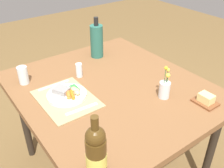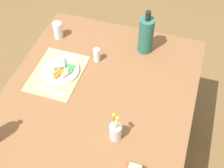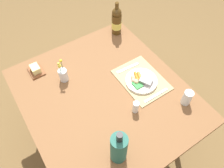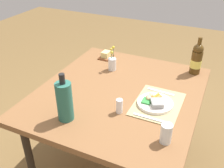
# 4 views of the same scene
# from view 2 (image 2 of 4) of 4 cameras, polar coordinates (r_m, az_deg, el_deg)

# --- Properties ---
(ground_plane) EXTENTS (8.00, 8.00, 0.00)m
(ground_plane) POSITION_cam_2_polar(r_m,az_deg,el_deg) (2.44, -1.71, -12.36)
(ground_plane) COLOR brown
(dining_table) EXTENTS (1.22, 1.09, 0.75)m
(dining_table) POSITION_cam_2_polar(r_m,az_deg,el_deg) (1.86, -2.19, -2.37)
(dining_table) COLOR brown
(dining_table) RESTS_ON ground_plane
(placemat) EXTENTS (0.39, 0.29, 0.01)m
(placemat) POSITION_cam_2_polar(r_m,az_deg,el_deg) (1.92, -10.05, 1.96)
(placemat) COLOR tan
(placemat) RESTS_ON dining_table
(dinner_plate) EXTENTS (0.23, 0.23, 0.05)m
(dinner_plate) POSITION_cam_2_polar(r_m,az_deg,el_deg) (1.91, -9.44, 2.58)
(dinner_plate) COLOR white
(dinner_plate) RESTS_ON placemat
(fork) EXTENTS (0.02, 0.20, 0.00)m
(fork) POSITION_cam_2_polar(r_m,az_deg,el_deg) (2.02, -8.05, 5.42)
(fork) COLOR silver
(fork) RESTS_ON placemat
(knife) EXTENTS (0.03, 0.19, 0.00)m
(knife) POSITION_cam_2_polar(r_m,az_deg,el_deg) (1.83, -11.30, -1.23)
(knife) COLOR silver
(knife) RESTS_ON placemat
(salt_shaker) EXTENTS (0.04, 0.04, 0.09)m
(salt_shaker) POSITION_cam_2_polar(r_m,az_deg,el_deg) (1.94, -2.83, 5.36)
(salt_shaker) COLOR white
(salt_shaker) RESTS_ON dining_table
(cooler_bottle) EXTENTS (0.09, 0.09, 0.30)m
(cooler_bottle) POSITION_cam_2_polar(r_m,az_deg,el_deg) (1.97, 6.29, 8.98)
(cooler_bottle) COLOR #2A6657
(cooler_bottle) RESTS_ON dining_table
(water_tumbler) EXTENTS (0.06, 0.06, 0.11)m
(water_tumbler) POSITION_cam_2_polar(r_m,az_deg,el_deg) (2.13, -9.92, 9.59)
(water_tumbler) COLOR silver
(water_tumbler) RESTS_ON dining_table
(flower_vase) EXTENTS (0.06, 0.06, 0.21)m
(flower_vase) POSITION_cam_2_polar(r_m,az_deg,el_deg) (1.58, 0.65, -8.64)
(flower_vase) COLOR silver
(flower_vase) RESTS_ON dining_table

